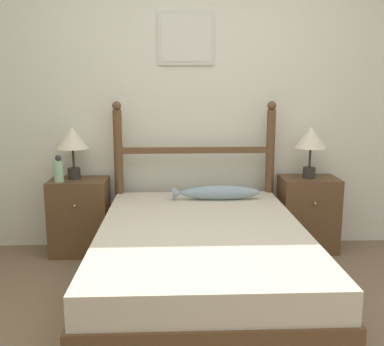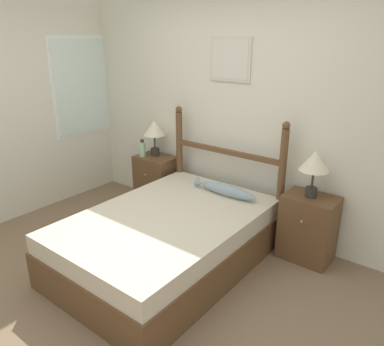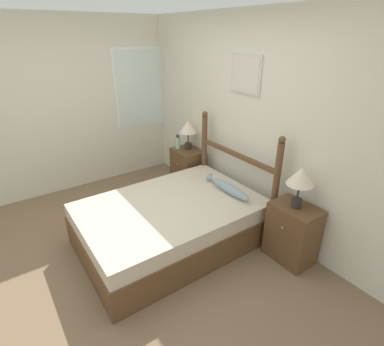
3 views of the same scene
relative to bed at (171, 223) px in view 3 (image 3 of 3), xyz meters
name	(u,v)px [view 3 (image 3 of 3)]	position (x,y,z in m)	size (l,w,h in m)	color
ground_plane	(128,259)	(-0.01, -0.57, -0.26)	(16.00, 16.00, 0.00)	#7A6047
wall_back	(248,123)	(-0.01, 1.16, 1.02)	(6.40, 0.08, 2.55)	beige
wall_left	(62,108)	(-2.14, -0.54, 1.02)	(0.08, 6.40, 2.55)	beige
bed	(171,223)	(0.00, 0.00, 0.00)	(1.40, 2.04, 0.52)	brown
headboard	(235,168)	(0.00, 0.98, 0.45)	(1.40, 0.08, 1.32)	brown
nightstand_left	(188,170)	(-1.00, 0.92, 0.07)	(0.49, 0.38, 0.66)	brown
nightstand_right	(292,233)	(1.00, 0.92, 0.07)	(0.49, 0.38, 0.66)	brown
table_lamp_left	(188,128)	(-1.04, 0.96, 0.73)	(0.27, 0.27, 0.45)	#2D2823
table_lamp_right	(301,178)	(1.00, 0.92, 0.73)	(0.27, 0.27, 0.45)	#2D2823
bottle	(178,142)	(-1.14, 0.84, 0.50)	(0.08, 0.08, 0.23)	#99C699
fish_pillow	(228,188)	(0.17, 0.72, 0.32)	(0.73, 0.12, 0.12)	#8499A3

